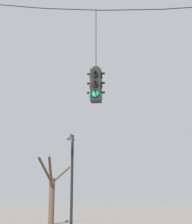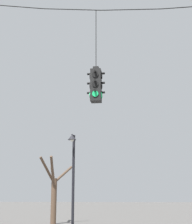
# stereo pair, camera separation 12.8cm
# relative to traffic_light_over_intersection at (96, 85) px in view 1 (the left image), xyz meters

# --- Properties ---
(span_wire) EXTENTS (14.10, 0.03, 0.68)m
(span_wire) POSITION_rel_traffic_light_over_intersection_xyz_m (3.20, 0.00, 2.80)
(span_wire) COLOR black
(traffic_light_over_intersection) EXTENTS (0.58, 0.58, 3.28)m
(traffic_light_over_intersection) POSITION_rel_traffic_light_over_intersection_xyz_m (0.00, 0.00, 0.00)
(traffic_light_over_intersection) COLOR black
(street_lamp) EXTENTS (0.38, 0.67, 4.25)m
(street_lamp) POSITION_rel_traffic_light_over_intersection_xyz_m (-1.68, 4.71, -2.11)
(street_lamp) COLOR black
(street_lamp) RESTS_ON ground_plane
(bare_tree) EXTENTS (1.55, 3.10, 3.71)m
(bare_tree) POSITION_rel_traffic_light_over_intersection_xyz_m (-3.72, 9.32, -3.07)
(bare_tree) COLOR brown
(bare_tree) RESTS_ON ground_plane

